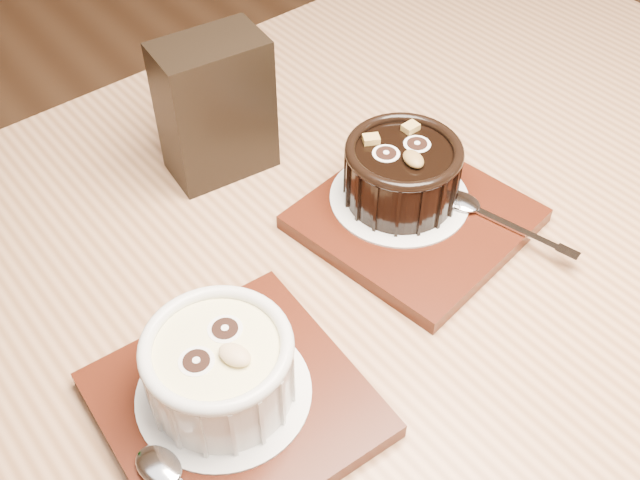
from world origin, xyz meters
The scene contains 9 objects.
table centered at (-0.12, 0.28, 0.66)m, with size 1.23×0.84×0.75m.
tray_left centered at (-0.27, 0.24, 0.76)m, with size 0.18×0.18×0.01m, color #46180B.
doily_left centered at (-0.27, 0.24, 0.77)m, with size 0.13×0.13×0.00m, color white.
ramekin_white centered at (-0.27, 0.24, 0.80)m, with size 0.11×0.11×0.06m.
tray_right centered at (-0.03, 0.30, 0.76)m, with size 0.18×0.18×0.01m, color #46180B.
doily_right centered at (-0.03, 0.32, 0.77)m, with size 0.13×0.13×0.00m, color white.
ramekin_dark centered at (-0.03, 0.32, 0.80)m, with size 0.11×0.11×0.06m.
spoon_right centered at (0.02, 0.25, 0.77)m, with size 0.03×0.13×0.01m, color silver, non-canonical shape.
condiment_stand centered at (-0.13, 0.48, 0.82)m, with size 0.10×0.06×0.14m, color black.
Camera 1 is at (-0.40, -0.04, 1.24)m, focal length 42.00 mm.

